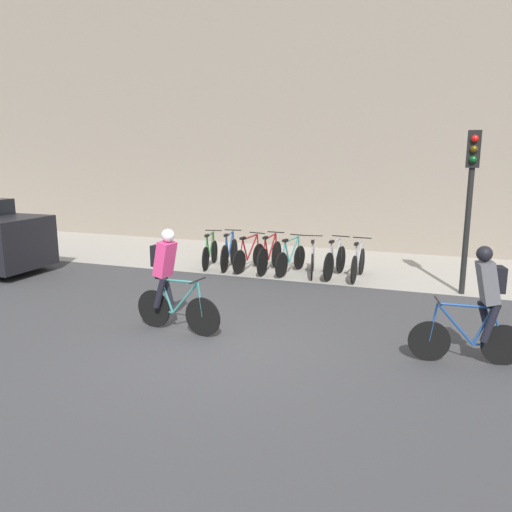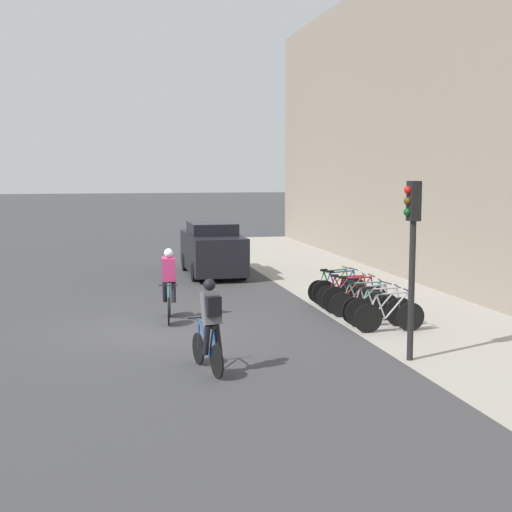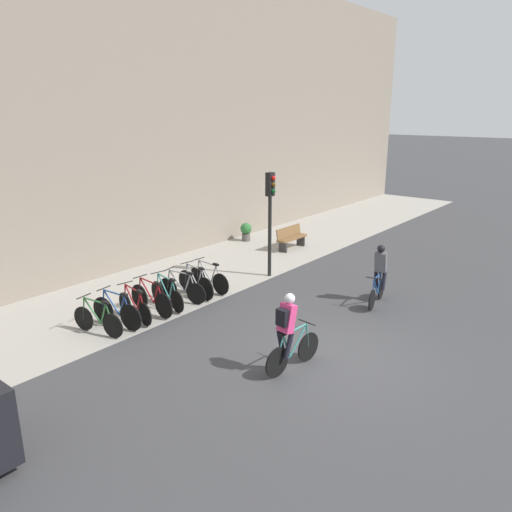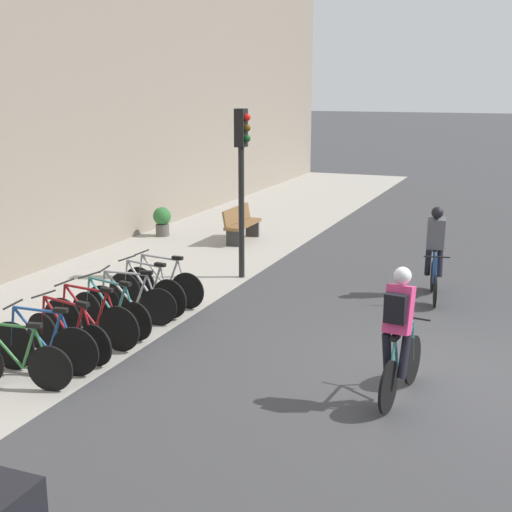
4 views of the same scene
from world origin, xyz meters
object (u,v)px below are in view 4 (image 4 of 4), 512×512
Objects in this scene: parked_bike_6 at (147,292)px; parked_bike_4 at (111,312)px; bench at (241,223)px; parked_bike_5 at (130,302)px; parked_bike_3 at (90,321)px; parked_bike_0 at (16,361)px; cyclist_pink at (399,332)px; parked_bike_1 at (43,345)px; cyclist_grey at (435,248)px; traffic_light_pole at (242,162)px; parked_bike_2 at (68,334)px; potted_plant at (162,220)px; parked_bike_7 at (163,284)px.

parked_bike_4 is at bearing -179.90° from parked_bike_6.
parked_bike_5 is at bearing -172.93° from bench.
parked_bike_6 is (1.70, 0.00, -0.01)m from parked_bike_3.
parked_bike_3 is at bearing 0.01° from parked_bike_0.
cyclist_pink is 4.99m from parked_bike_5.
bench is at bearing 5.30° from parked_bike_1.
cyclist_grey is 5.75m from parked_bike_5.
parked_bike_4 is at bearing 132.38° from cyclist_grey.
parked_bike_0 is 3.40m from parked_bike_6.
parked_bike_3 is at bearing 136.07° from cyclist_grey.
parked_bike_3 reaches higher than parked_bike_5.
cyclist_grey is at bearing -43.93° from parked_bike_3.
parked_bike_6 is 6.25m from bench.
parked_bike_0 is at bearing 174.77° from traffic_light_pole.
parked_bike_1 is 0.48× the size of traffic_light_pole.
parked_bike_2 is 0.94× the size of parked_bike_3.
parked_bike_0 is at bearing -179.99° from parked_bike_3.
parked_bike_4 is (2.27, -0.00, 0.00)m from parked_bike_0.
parked_bike_2 is at bearing -159.75° from potted_plant.
parked_bike_7 is 5.69m from bench.
cyclist_pink reaches higher than parked_bike_7.
parked_bike_4 is at bearing -179.97° from parked_bike_7.
parked_bike_5 is 7.25m from potted_plant.
bench is at bearing 4.99° from parked_bike_0.
parked_bike_6 is (2.27, 0.00, 0.03)m from parked_bike_2.
parked_bike_6 is at bearing 0.10° from parked_bike_4.
parked_bike_7 is at bearing 118.10° from cyclist_grey.
parked_bike_5 is at bearing 170.56° from traffic_light_pole.
parked_bike_0 and parked_bike_4 have the same top height.
parked_bike_7 is at bearing 0.02° from parked_bike_2.
bench is 2.03× the size of potted_plant.
traffic_light_pole is at bearing -7.14° from parked_bike_3.
parked_bike_0 is 0.96× the size of parked_bike_4.
parked_bike_7 is (3.97, 0.00, 0.01)m from parked_bike_0.
parked_bike_3 is 2.27× the size of potted_plant.
parked_bike_6 reaches higher than parked_bike_0.
parked_bike_6 is 3.59m from traffic_light_pole.
parked_bike_7 is (3.40, -0.00, -0.01)m from parked_bike_1.
parked_bike_3 is at bearing -173.94° from bench.
traffic_light_pole is at bearing -8.12° from parked_bike_4.
parked_bike_6 is (1.13, 0.00, 0.02)m from parked_bike_4.
cyclist_grey is 7.37m from parked_bike_1.
parked_bike_6 is at bearing 0.02° from parked_bike_0.
cyclist_pink is 1.05× the size of parked_bike_7.
parked_bike_6 is 6.74m from potted_plant.
cyclist_grey is at bearing -89.16° from traffic_light_pole.
cyclist_grey is 4.19m from traffic_light_pole.
traffic_light_pole is (-0.06, 3.92, 1.47)m from cyclist_grey.
parked_bike_4 is at bearing -0.02° from parked_bike_0.
parked_bike_7 is 0.48× the size of traffic_light_pole.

